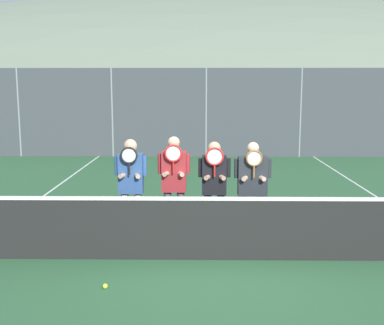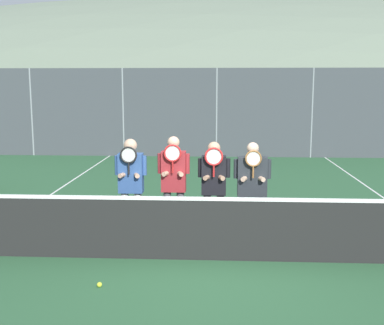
{
  "view_description": "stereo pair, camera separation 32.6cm",
  "coord_description": "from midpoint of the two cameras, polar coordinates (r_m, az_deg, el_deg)",
  "views": [
    {
      "loc": [
        -0.26,
        -7.07,
        2.68
      ],
      "look_at": [
        -0.38,
        1.08,
        1.35
      ],
      "focal_mm": 45.0,
      "sensor_mm": 36.0,
      "label": 1
    },
    {
      "loc": [
        0.07,
        -7.06,
        2.68
      ],
      "look_at": [
        -0.38,
        1.08,
        1.35
      ],
      "focal_mm": 45.0,
      "sensor_mm": 36.0,
      "label": 2
    }
  ],
  "objects": [
    {
      "name": "car_far_left",
      "position": [
        20.86,
        -13.78,
        4.21
      ],
      "size": [
        4.59,
        2.0,
        1.84
      ],
      "color": "navy",
      "rests_on": "ground_plane"
    },
    {
      "name": "clubhouse_building",
      "position": [
        25.65,
        0.19,
        7.16
      ],
      "size": [
        15.23,
        5.5,
        3.42
      ],
      "color": "#9EA3A8",
      "rests_on": "ground_plane"
    },
    {
      "name": "car_center",
      "position": [
        20.91,
        13.89,
        4.12
      ],
      "size": [
        4.15,
        1.92,
        1.75
      ],
      "color": "slate",
      "rests_on": "ground_plane"
    },
    {
      "name": "player_leftmost",
      "position": [
        8.23,
        -8.37,
        -2.21
      ],
      "size": [
        0.55,
        0.34,
        1.77
      ],
      "color": "white",
      "rests_on": "ground_plane"
    },
    {
      "name": "tennis_ball_on_court",
      "position": [
        6.7,
        -11.68,
        -14.16
      ],
      "size": [
        0.07,
        0.07,
        0.07
      ],
      "color": "#CCDB33",
      "rests_on": "ground_plane"
    },
    {
      "name": "fence_back",
      "position": [
        17.81,
        1.15,
        5.9
      ],
      "size": [
        20.91,
        0.06,
        3.26
      ],
      "color": "gray",
      "rests_on": "ground_plane"
    },
    {
      "name": "car_left_of_center",
      "position": [
        20.18,
        0.38,
        4.24
      ],
      "size": [
        4.62,
        2.01,
        1.77
      ],
      "color": "slate",
      "rests_on": "ground_plane"
    },
    {
      "name": "player_rightmost",
      "position": [
        8.1,
        6.04,
        -2.56
      ],
      "size": [
        0.62,
        0.34,
        1.73
      ],
      "color": "#232838",
      "rests_on": "ground_plane"
    },
    {
      "name": "tennis_net",
      "position": [
        7.39,
        1.55,
        -7.74
      ],
      "size": [
        10.8,
        0.09,
        1.1
      ],
      "color": "gray",
      "rests_on": "ground_plane"
    },
    {
      "name": "player_center_left",
      "position": [
        8.18,
        -3.3,
        -2.13
      ],
      "size": [
        0.55,
        0.34,
        1.81
      ],
      "color": "#56565B",
      "rests_on": "ground_plane"
    },
    {
      "name": "hill_distant",
      "position": [
        63.39,
        0.93,
        6.85
      ],
      "size": [
        127.3,
        70.72,
        24.75
      ],
      "color": "slate",
      "rests_on": "ground_plane"
    },
    {
      "name": "court_line_left_sideline",
      "position": [
        11.13,
        -19.9,
        -5.19
      ],
      "size": [
        0.05,
        16.0,
        0.01
      ],
      "primitive_type": "cube",
      "color": "white",
      "rests_on": "ground_plane"
    },
    {
      "name": "ground_plane",
      "position": [
        7.56,
        1.54,
        -11.47
      ],
      "size": [
        120.0,
        120.0,
        0.0
      ],
      "primitive_type": "plane",
      "color": "#2D5B38"
    },
    {
      "name": "player_center_right",
      "position": [
        8.15,
        1.52,
        -2.45
      ],
      "size": [
        0.54,
        0.34,
        1.73
      ],
      "color": "black",
      "rests_on": "ground_plane"
    }
  ]
}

